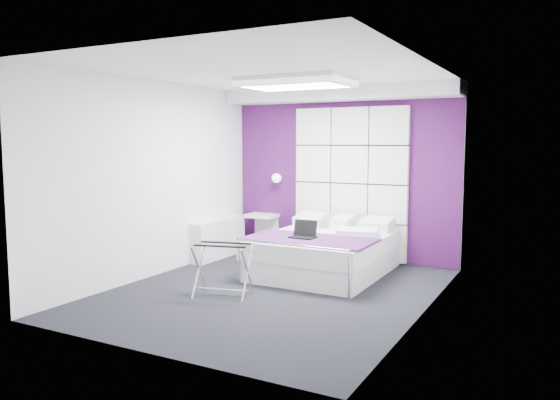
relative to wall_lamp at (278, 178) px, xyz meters
name	(u,v)px	position (x,y,z in m)	size (l,w,h in m)	color
floor	(273,291)	(1.05, -2.06, -1.22)	(4.40, 4.40, 0.00)	black
ceiling	(273,72)	(1.05, -2.06, 1.38)	(4.40, 4.40, 0.00)	white
wall_back	(342,174)	(1.05, 0.14, 0.08)	(3.60, 3.60, 0.00)	white
wall_left	(155,179)	(-0.75, -2.06, 0.08)	(4.40, 4.40, 0.00)	white
wall_right	(426,190)	(2.85, -2.06, 0.08)	(4.40, 4.40, 0.00)	white
accent_wall	(342,174)	(1.05, 0.13, 0.08)	(3.58, 0.02, 2.58)	#400F45
soffit	(337,94)	(1.05, -0.11, 1.28)	(3.58, 0.50, 0.20)	white
headboard	(350,183)	(1.20, 0.08, -0.05)	(1.80, 0.08, 2.30)	white
skylight	(296,81)	(1.05, -1.46, 1.33)	(1.36, 0.86, 0.12)	white
wall_lamp	(278,178)	(0.00, 0.00, 0.00)	(0.15, 0.15, 0.15)	white
radiator	(218,239)	(-0.64, -0.76, -0.92)	(0.22, 1.20, 0.60)	white
bed	(325,252)	(1.22, -0.91, -0.93)	(1.64, 1.98, 0.70)	white
nightstand	(262,216)	(-0.27, -0.04, -0.62)	(0.49, 0.38, 0.05)	white
luggage_rack	(223,270)	(0.61, -2.48, -0.91)	(0.62, 0.46, 0.61)	silver
laptop	(304,233)	(1.14, -1.38, -0.61)	(0.32, 0.23, 0.23)	black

